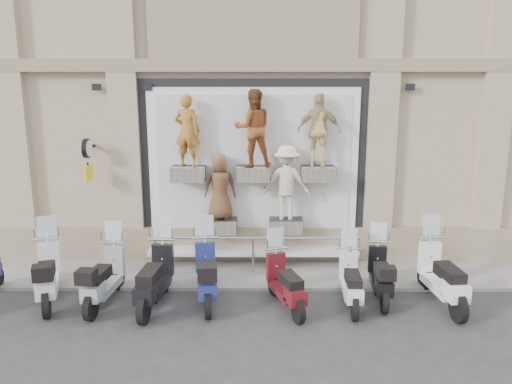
% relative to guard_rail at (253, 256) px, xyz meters
% --- Properties ---
extents(ground, '(90.00, 90.00, 0.00)m').
position_rel_guard_rail_xyz_m(ground, '(0.00, -2.00, -0.47)').
color(ground, '#303033').
rests_on(ground, ground).
extents(sidewalk, '(16.00, 2.20, 0.08)m').
position_rel_guard_rail_xyz_m(sidewalk, '(0.00, 0.10, -0.43)').
color(sidewalk, gray).
rests_on(sidewalk, ground).
extents(building, '(14.00, 8.60, 12.00)m').
position_rel_guard_rail_xyz_m(building, '(0.00, 5.00, 5.54)').
color(building, tan).
rests_on(building, ground).
extents(shop_vitrine, '(5.60, 0.83, 4.30)m').
position_rel_guard_rail_xyz_m(shop_vitrine, '(0.12, 0.74, 1.97)').
color(shop_vitrine, black).
rests_on(shop_vitrine, ground).
extents(guard_rail, '(5.06, 0.10, 0.93)m').
position_rel_guard_rail_xyz_m(guard_rail, '(0.00, 0.00, 0.00)').
color(guard_rail, '#9EA0A5').
rests_on(guard_rail, ground).
extents(clock_sign_bracket, '(0.10, 0.80, 1.02)m').
position_rel_guard_rail_xyz_m(clock_sign_bracket, '(-3.90, 0.47, 2.34)').
color(clock_sign_bracket, black).
rests_on(clock_sign_bracket, ground).
extents(scooter_b, '(1.22, 2.14, 1.67)m').
position_rel_guard_rail_xyz_m(scooter_b, '(-4.21, -1.54, 0.37)').
color(scooter_b, silver).
rests_on(scooter_b, ground).
extents(scooter_c, '(0.75, 2.00, 1.59)m').
position_rel_guard_rail_xyz_m(scooter_c, '(-3.02, -1.62, 0.33)').
color(scooter_c, gray).
rests_on(scooter_c, ground).
extents(scooter_d, '(0.79, 2.15, 1.71)m').
position_rel_guard_rail_xyz_m(scooter_d, '(-1.97, -1.72, 0.39)').
color(scooter_d, black).
rests_on(scooter_d, ground).
extents(scooter_e, '(0.86, 2.13, 1.68)m').
position_rel_guard_rail_xyz_m(scooter_e, '(-0.95, -1.50, 0.37)').
color(scooter_e, navy).
rests_on(scooter_e, ground).
extents(scooter_f, '(1.09, 1.94, 1.51)m').
position_rel_guard_rail_xyz_m(scooter_f, '(0.66, -1.79, 0.29)').
color(scooter_f, '#520E14').
rests_on(scooter_f, ground).
extents(scooter_g, '(0.63, 1.83, 1.46)m').
position_rel_guard_rail_xyz_m(scooter_g, '(2.00, -1.67, 0.27)').
color(scooter_g, silver).
rests_on(scooter_g, ground).
extents(scooter_h, '(0.71, 1.89, 1.50)m').
position_rel_guard_rail_xyz_m(scooter_h, '(2.68, -1.33, 0.28)').
color(scooter_h, black).
rests_on(scooter_h, ground).
extents(scooter_i, '(0.79, 2.18, 1.73)m').
position_rel_guard_rail_xyz_m(scooter_i, '(3.85, -1.62, 0.40)').
color(scooter_i, white).
rests_on(scooter_i, ground).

